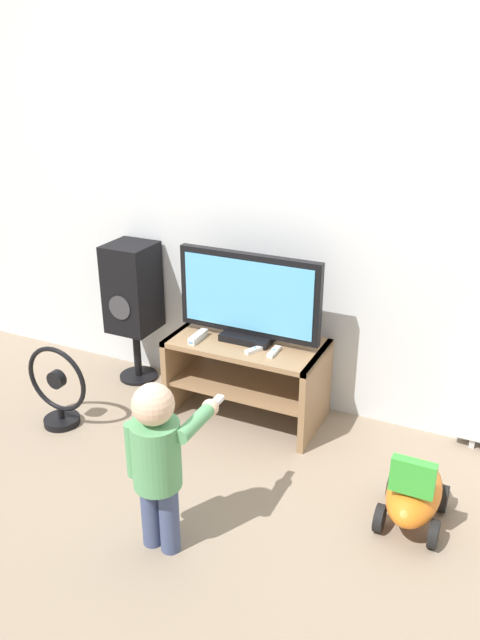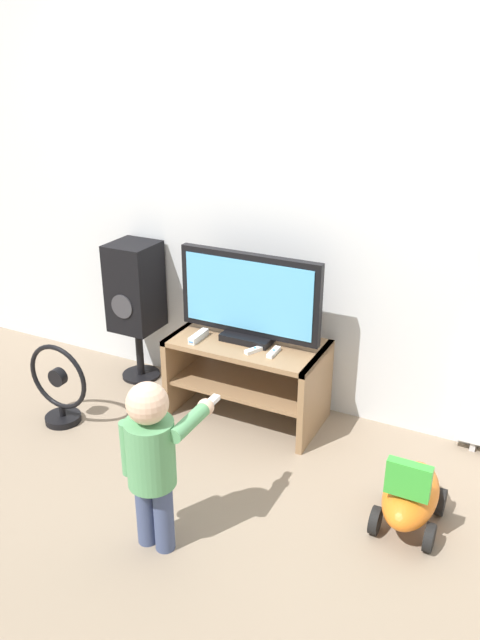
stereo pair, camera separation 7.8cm
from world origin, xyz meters
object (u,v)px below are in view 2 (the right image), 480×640
object	(u,v)px
game_console	(199,336)
floor_fan	(59,388)
child	(153,453)
speaker_tower	(135,290)
ride_on_toy	(411,496)
remote_secondary	(255,350)
television	(249,299)
remote_primary	(274,352)

from	to	relation	value
game_console	floor_fan	bearing A→B (deg)	-146.87
game_console	child	size ratio (longest dim) A/B	0.21
child	floor_fan	bearing A→B (deg)	151.41
child	game_console	bearing A→B (deg)	110.30
speaker_tower	ride_on_toy	bearing A→B (deg)	-17.82
remote_secondary	child	world-z (taller)	child
game_console	child	world-z (taller)	child
television	game_console	bearing A→B (deg)	-153.37
game_console	remote_primary	distance (m)	0.47
remote_primary	floor_fan	distance (m)	1.29
television	speaker_tower	distance (m)	0.88
child	remote_secondary	bearing A→B (deg)	91.13
television	child	xyz separation A→B (m)	(0.12, -1.17, -0.27)
television	remote_primary	bearing A→B (deg)	-27.83
television	floor_fan	size ratio (longest dim) A/B	1.69
television	remote_secondary	world-z (taller)	television
game_console	remote_secondary	distance (m)	0.36
floor_fan	remote_primary	bearing A→B (deg)	22.27
television	speaker_tower	size ratio (longest dim) A/B	0.91
floor_fan	ride_on_toy	world-z (taller)	floor_fan
floor_fan	child	bearing A→B (deg)	-28.59
remote_secondary	speaker_tower	size ratio (longest dim) A/B	0.14
television	speaker_tower	world-z (taller)	television
remote_primary	speaker_tower	xyz separation A→B (m)	(-1.08, 0.21, 0.12)
television	remote_primary	world-z (taller)	television
television	remote_secondary	xyz separation A→B (m)	(0.10, -0.13, -0.25)
speaker_tower	game_console	bearing A→B (deg)	-20.80
remote_secondary	speaker_tower	world-z (taller)	speaker_tower
remote_primary	child	distance (m)	1.07
child	floor_fan	size ratio (longest dim) A/B	1.63
child	speaker_tower	bearing A→B (deg)	127.95
television	ride_on_toy	distance (m)	1.36
remote_secondary	ride_on_toy	bearing A→B (deg)	-22.13
floor_fan	ride_on_toy	xyz separation A→B (m)	(2.05, 0.05, -0.07)
game_console	child	distance (m)	1.11
remote_primary	speaker_tower	bearing A→B (deg)	169.13
floor_fan	ride_on_toy	bearing A→B (deg)	1.41
game_console	speaker_tower	size ratio (longest dim) A/B	0.19
remote_primary	ride_on_toy	bearing A→B (deg)	-25.52
child	speaker_tower	world-z (taller)	speaker_tower
remote_primary	ride_on_toy	xyz separation A→B (m)	(0.89, -0.43, -0.35)
speaker_tower	ride_on_toy	world-z (taller)	speaker_tower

